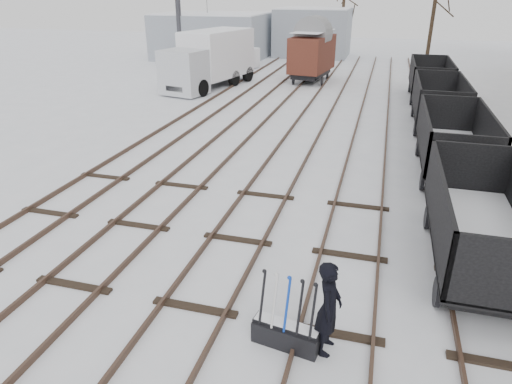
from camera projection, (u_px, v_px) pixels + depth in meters
ground at (195, 309)px, 9.76m from camera, size 120.00×120.00×0.00m
tracks at (306, 130)px, 21.74m from camera, size 13.90×52.00×0.16m
shed_left at (213, 36)px, 43.74m from camera, size 10.00×8.00×4.10m
shed_right at (313, 32)px, 44.95m from camera, size 7.00×6.00×4.50m
ground_frame at (286, 333)px, 8.67m from camera, size 1.35×0.63×1.49m
worker at (329, 308)px, 8.29m from camera, size 0.49×0.72×1.91m
freight_wagon_a at (481, 236)px, 10.86m from camera, size 2.26×5.65×2.31m
freight_wagon_b at (452, 151)px, 16.48m from camera, size 2.26×5.65×2.31m
freight_wagon_c at (438, 109)px, 22.10m from camera, size 2.26×5.65×2.31m
freight_wagon_d at (429, 85)px, 27.73m from camera, size 2.26×5.65×2.31m
box_van_wagon at (312, 52)px, 32.49m from camera, size 3.05×4.89×3.51m
lorry at (210, 59)px, 30.60m from camera, size 3.88×8.43×3.68m
panel_van at (239, 59)px, 37.61m from camera, size 2.70×4.07×1.66m
crane at (181, 34)px, 40.74m from camera, size 2.34×5.62×9.40m
tree_far_left at (342, 23)px, 45.76m from camera, size 0.30×0.30×6.02m
tree_far_right at (432, 25)px, 36.22m from camera, size 0.30×0.30×7.09m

